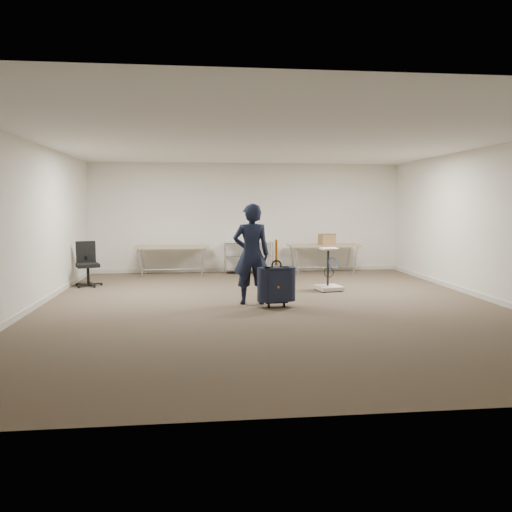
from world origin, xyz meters
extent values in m
plane|color=#483C2C|center=(0.00, 0.00, 0.00)|extent=(9.00, 9.00, 0.00)
plane|color=white|center=(0.00, 4.50, 1.40)|extent=(8.00, 0.00, 8.00)
plane|color=white|center=(0.00, -4.50, 1.40)|extent=(8.00, 0.00, 8.00)
plane|color=white|center=(-4.00, 0.00, 1.40)|extent=(0.00, 9.00, 9.00)
plane|color=white|center=(4.00, 0.00, 1.40)|extent=(0.00, 9.00, 9.00)
plane|color=white|center=(0.00, 0.00, 2.80)|extent=(8.00, 8.00, 0.00)
cube|color=beige|center=(0.00, 4.49, 0.05)|extent=(8.00, 0.02, 0.10)
cube|color=beige|center=(-3.99, 0.00, 0.05)|extent=(0.02, 9.00, 0.10)
cube|color=beige|center=(3.99, 0.00, 0.05)|extent=(0.02, 9.00, 0.10)
cube|color=#8D7956|center=(-1.90, 3.95, 0.71)|extent=(1.80, 0.75, 0.03)
cylinder|color=#95989D|center=(-1.90, 3.95, 0.15)|extent=(1.50, 0.02, 0.02)
cylinder|color=#95989D|center=(-2.65, 3.65, 0.35)|extent=(0.13, 0.04, 0.69)
cylinder|color=#95989D|center=(-1.15, 3.65, 0.35)|extent=(0.13, 0.04, 0.69)
cylinder|color=#95989D|center=(-2.65, 4.25, 0.35)|extent=(0.13, 0.04, 0.69)
cylinder|color=#95989D|center=(-1.15, 4.25, 0.35)|extent=(0.13, 0.04, 0.69)
cube|color=#8D7956|center=(1.90, 3.95, 0.71)|extent=(1.80, 0.75, 0.03)
cylinder|color=#95989D|center=(1.90, 3.95, 0.15)|extent=(1.50, 0.02, 0.02)
cylinder|color=#95989D|center=(1.15, 3.65, 0.35)|extent=(0.13, 0.04, 0.69)
cylinder|color=#95989D|center=(2.65, 3.65, 0.35)|extent=(0.13, 0.04, 0.69)
cylinder|color=#95989D|center=(1.15, 4.25, 0.35)|extent=(0.13, 0.04, 0.69)
cylinder|color=#95989D|center=(2.65, 4.25, 0.35)|extent=(0.13, 0.04, 0.69)
cylinder|color=silver|center=(-0.60, 3.98, 0.40)|extent=(0.02, 0.02, 0.80)
cylinder|color=silver|center=(0.60, 3.98, 0.40)|extent=(0.02, 0.02, 0.80)
cylinder|color=silver|center=(-0.60, 4.42, 0.40)|extent=(0.02, 0.02, 0.80)
cylinder|color=silver|center=(0.60, 4.42, 0.40)|extent=(0.02, 0.02, 0.80)
cube|color=silver|center=(0.00, 4.20, 0.10)|extent=(1.20, 0.45, 0.02)
cube|color=silver|center=(0.00, 4.20, 0.45)|extent=(1.20, 0.45, 0.02)
cube|color=silver|center=(0.00, 4.20, 0.78)|extent=(1.20, 0.45, 0.01)
imported|color=black|center=(-0.32, 0.24, 0.89)|extent=(0.65, 0.43, 1.77)
cube|color=black|center=(0.07, -0.11, 0.40)|extent=(0.45, 0.29, 0.58)
cube|color=black|center=(0.07, -0.09, 0.10)|extent=(0.40, 0.21, 0.03)
cylinder|color=black|center=(-0.06, -0.12, 0.04)|extent=(0.04, 0.08, 0.08)
cylinder|color=black|center=(0.21, -0.10, 0.04)|extent=(0.04, 0.08, 0.08)
torus|color=black|center=(0.07, -0.11, 0.73)|extent=(0.19, 0.04, 0.18)
cube|color=orange|center=(0.07, -0.09, 0.94)|extent=(0.04, 0.01, 0.45)
cylinder|color=black|center=(-3.62, 2.50, 0.04)|extent=(0.58, 0.58, 0.09)
cylinder|color=black|center=(-3.62, 2.50, 0.24)|extent=(0.06, 0.06, 0.39)
cube|color=black|center=(-3.62, 2.50, 0.46)|extent=(0.57, 0.57, 0.08)
cube|color=black|center=(-3.69, 2.70, 0.73)|extent=(0.40, 0.20, 0.47)
cube|color=beige|center=(1.39, 1.43, 0.06)|extent=(0.55, 0.55, 0.08)
cylinder|color=black|center=(1.20, 1.24, 0.02)|extent=(0.06, 0.06, 0.04)
cylinder|color=black|center=(1.39, 1.48, 0.47)|extent=(0.05, 0.05, 0.76)
cube|color=beige|center=(1.39, 1.43, 0.85)|extent=(0.38, 0.34, 0.04)
torus|color=#2348B1|center=(1.44, 1.36, 0.57)|extent=(0.26, 0.14, 0.23)
cube|color=#986347|center=(1.98, 3.92, 0.87)|extent=(0.42, 0.36, 0.28)
camera|label=1|loc=(-1.20, -8.41, 1.77)|focal=35.00mm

